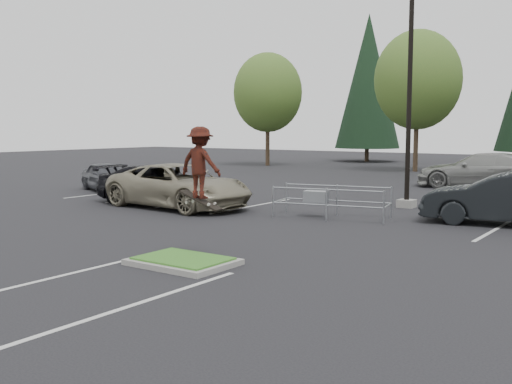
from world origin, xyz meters
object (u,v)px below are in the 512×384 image
Objects in this scene: car_l_black at (158,185)px; car_l_grey at (107,176)px; car_r_charc at (505,199)px; decid_a at (268,95)px; conif_a at (368,81)px; cart_corral at (320,198)px; car_l_tan at (179,186)px; car_far_silver at (482,170)px; skateboarder at (200,163)px; decid_b at (418,83)px; light_pole at (410,86)px.

car_l_grey is (-5.50, 2.16, -0.07)m from car_l_black.
car_l_grey is 18.00m from car_r_charc.
decid_a is 25.22m from car_l_black.
car_l_grey is at bearing -89.06° from conif_a.
car_l_tan is at bearing 177.15° from cart_corral.
skateboarder is at bearing -13.91° from car_far_silver.
decid_a is 1.70× the size of car_l_black.
skateboarder is (0.99, -7.31, 1.54)m from cart_corral.
skateboarder is 9.23m from car_l_tan.
car_l_grey is 18.47m from car_far_silver.
decid_b is 1.58× the size of car_far_silver.
car_far_silver is (0.34, 9.21, -3.68)m from light_pole.
skateboarder is (18.02, -29.43, -3.37)m from decid_a.
decid_b is 30.77m from skateboarder.
conif_a is 2.14× the size of car_far_silver.
car_l_black is (6.00, -32.60, -6.34)m from conif_a.
car_l_grey is (-7.49, -20.97, -5.35)m from decid_b.
decid_b is at bearing -80.94° from skateboarder.
car_l_tan is 7.45m from car_l_grey.
conif_a is at bearing 24.34° from car_l_grey.
decid_a is at bearing -141.45° from car_r_charc.
car_far_silver is (8.84, 13.81, 0.12)m from car_l_black.
car_l_grey is (4.51, -20.47, -4.89)m from decid_a.
decid_a is 1.80× the size of car_r_charc.
skateboarder reaches higher than car_l_tan.
car_far_silver reaches higher than cart_corral.
skateboarder is 10.61m from car_l_black.
skateboarder is (6.02, -29.93, -3.83)m from decid_b.
car_r_charc is at bearing 6.19° from car_far_silver.
car_l_black is 5.91m from car_l_grey.
decid_b reaches higher than car_far_silver.
car_l_black is at bearing -42.62° from skateboarder.
cart_corral is 7.04m from car_l_black.
car_far_silver is (0.83, 20.61, -1.33)m from skateboarder.
cart_corral is 0.97× the size of car_l_grey.
decid_a is 34.68m from skateboarder.
car_l_tan is 1.47× the size of car_l_grey.
car_l_black is (10.01, -22.64, -4.82)m from decid_a.
light_pole is 0.78× the size of conif_a.
car_l_tan is 1.14× the size of car_l_black.
decid_b reaches higher than decid_a.
car_l_tan is at bearing -77.20° from conif_a.
light_pole is 2.57× the size of cart_corral.
decid_a is 0.69× the size of conif_a.
light_pole reaches higher than car_l_black.
car_l_grey is at bearing -77.58° from decid_a.
light_pole is 19.70m from decid_b.
decid_a reaches higher than car_far_silver.
skateboarder is 10.34m from car_r_charc.
conif_a is at bearing 130.17° from decid_b.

